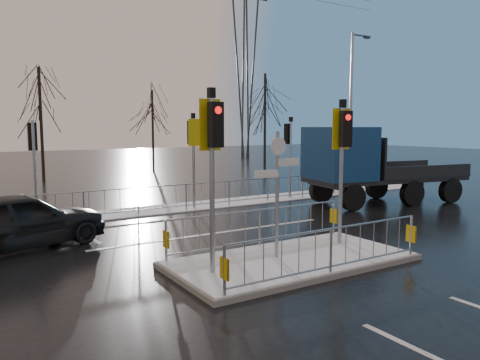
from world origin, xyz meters
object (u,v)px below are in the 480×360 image
street_lamp_right (352,105)px  car_far_lane (18,221)px  traffic_island (291,247)px  flatbed_truck (359,164)px

street_lamp_right → car_far_lane: bearing=-167.6°
traffic_island → car_far_lane: size_ratio=1.29×
traffic_island → flatbed_truck: size_ratio=0.80×
traffic_island → flatbed_truck: traffic_island is taller
flatbed_truck → street_lamp_right: (2.77, 3.23, 2.63)m
traffic_island → car_far_lane: 7.39m
flatbed_truck → street_lamp_right: size_ratio=0.93×
car_far_lane → traffic_island: bearing=-149.5°
traffic_island → street_lamp_right: bearing=38.7°
car_far_lane → flatbed_truck: 13.32m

